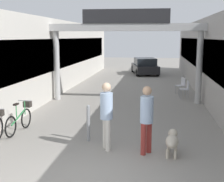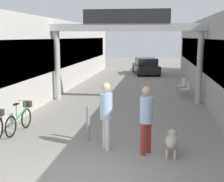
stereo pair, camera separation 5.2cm
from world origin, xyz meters
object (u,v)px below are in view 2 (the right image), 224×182
bicycle_green_second (20,118)px  cafe_chair_aluminium_farther (182,84)px  dog_on_leash (172,140)px  cafe_chair_aluminium_nearer (186,88)px  pedestrian_with_dog (146,115)px  bollard_post_metal (88,123)px  parked_car_black (146,66)px  pedestrian_companion (106,111)px

bicycle_green_second → cafe_chair_aluminium_farther: 9.46m
dog_on_leash → cafe_chair_aluminium_nearer: bearing=82.4°
pedestrian_with_dog → dog_on_leash: size_ratio=2.09×
pedestrian_with_dog → cafe_chair_aluminium_farther: (1.60, 8.93, -0.50)m
bollard_post_metal → parked_car_black: size_ratio=0.26×
bicycle_green_second → cafe_chair_aluminium_farther: (5.70, 7.55, 0.10)m
pedestrian_companion → cafe_chair_aluminium_nearer: size_ratio=2.08×
bollard_post_metal → bicycle_green_second: bearing=165.8°
cafe_chair_aluminium_nearer → cafe_chair_aluminium_farther: bearing=95.3°
dog_on_leash → cafe_chair_aluminium_farther: size_ratio=0.97×
bollard_post_metal → cafe_chair_aluminium_farther: size_ratio=1.23×
pedestrian_with_dog → bicycle_green_second: bearing=161.3°
pedestrian_companion → pedestrian_with_dog: bearing=-8.4°
pedestrian_with_dog → cafe_chair_aluminium_farther: 9.09m
bollard_post_metal → parked_car_black: 17.03m
dog_on_leash → pedestrian_companion: bearing=175.0°
bollard_post_metal → cafe_chair_aluminium_nearer: bollard_post_metal is taller
cafe_chair_aluminium_farther → parked_car_black: size_ratio=0.21×
bicycle_green_second → cafe_chair_aluminium_farther: size_ratio=1.90×
cafe_chair_aluminium_nearer → parked_car_black: parked_car_black is taller
bicycle_green_second → parked_car_black: (3.42, 16.40, 0.21)m
bicycle_green_second → bollard_post_metal: bollard_post_metal is taller
dog_on_leash → cafe_chair_aluminium_farther: bearing=84.1°
pedestrian_with_dog → cafe_chair_aluminium_farther: size_ratio=2.03×
bicycle_green_second → cafe_chair_aluminium_nearer: bicycle_green_second is taller
pedestrian_with_dog → cafe_chair_aluminium_nearer: bearing=77.5°
pedestrian_with_dog → cafe_chair_aluminium_nearer: pedestrian_with_dog is taller
bollard_post_metal → cafe_chair_aluminium_nearer: 7.75m
dog_on_leash → parked_car_black: (-1.35, 17.78, 0.25)m
dog_on_leash → parked_car_black: bearing=94.4°
cafe_chair_aluminium_farther → parked_car_black: parked_car_black is taller
pedestrian_with_dog → bollard_post_metal: size_ratio=1.65×
parked_car_black → cafe_chair_aluminium_farther: bearing=-75.6°
cafe_chair_aluminium_farther → bicycle_green_second: bearing=-127.0°
bollard_post_metal → cafe_chair_aluminium_farther: (3.32, 8.15, -0.01)m
cafe_chair_aluminium_nearer → cafe_chair_aluminium_farther: 1.20m
bollard_post_metal → cafe_chair_aluminium_nearer: size_ratio=1.23×
pedestrian_with_dog → dog_on_leash: (0.67, 0.01, -0.65)m
bollard_post_metal → pedestrian_companion: bearing=-44.2°
cafe_chair_aluminium_nearer → bollard_post_metal: bearing=-116.2°
dog_on_leash → bicycle_green_second: bicycle_green_second is taller
pedestrian_with_dog → dog_on_leash: bearing=0.4°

